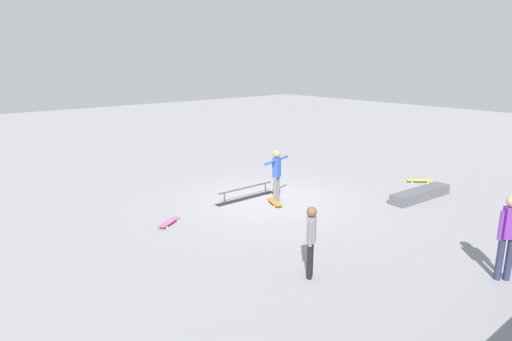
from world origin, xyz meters
TOP-DOWN VIEW (x-y plane):
  - ground_plane at (0.00, 0.00)m, footprint 60.00×60.00m
  - grind_rail at (0.45, -0.63)m, footprint 2.21×0.25m
  - skate_ledge at (-3.69, 2.92)m, footprint 2.49×0.65m
  - skater_main at (-0.00, 0.29)m, footprint 1.27×0.45m
  - skateboard_main at (0.17, 0.38)m, footprint 0.46×0.82m
  - bystander_grey_shirt at (2.68, 4.18)m, footprint 0.31×0.25m
  - bystander_purple_shirt at (-0.15, 6.70)m, footprint 0.33×0.33m
  - loose_skateboard_yellow at (-5.39, 1.89)m, footprint 0.73×0.69m
  - loose_skateboard_pink at (3.40, -0.19)m, footprint 0.79×0.57m

SIDE VIEW (x-z plane):
  - ground_plane at x=0.00m, z-range 0.00..0.00m
  - skateboard_main at x=0.17m, z-range 0.03..0.12m
  - loose_skateboard_yellow at x=-5.39m, z-range 0.03..0.12m
  - loose_skateboard_pink at x=3.40m, z-range 0.03..0.12m
  - skate_ledge at x=-3.69m, z-range 0.00..0.30m
  - grind_rail at x=0.45m, z-range -0.03..0.35m
  - bystander_grey_shirt at x=2.68m, z-range 0.10..1.58m
  - skater_main at x=0.00m, z-range 0.13..1.75m
  - bystander_purple_shirt at x=-0.15m, z-range 0.11..1.86m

